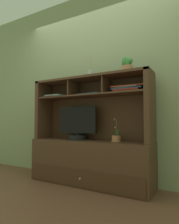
% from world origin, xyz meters
% --- Properties ---
extents(floor_plane, '(6.00, 6.00, 0.02)m').
position_xyz_m(floor_plane, '(0.00, 0.00, -0.01)').
color(floor_plane, brown).
rests_on(floor_plane, ground).
extents(back_wall, '(6.00, 0.02, 2.80)m').
position_xyz_m(back_wall, '(0.00, 0.25, 1.40)').
color(back_wall, gray).
rests_on(back_wall, ground).
extents(media_console, '(1.67, 0.47, 1.43)m').
position_xyz_m(media_console, '(0.00, 0.01, 0.43)').
color(media_console, '#472D1D').
rests_on(media_console, ground).
extents(tv_monitor, '(0.60, 0.26, 0.46)m').
position_xyz_m(tv_monitor, '(-0.20, 0.00, 0.76)').
color(tv_monitor, black).
rests_on(tv_monitor, media_console).
extents(potted_orchid, '(0.13, 0.13, 0.29)m').
position_xyz_m(potted_orchid, '(0.38, 0.01, 0.62)').
color(potted_orchid, '#B46E44').
rests_on(potted_orchid, media_console).
extents(magazine_stack_left, '(0.38, 0.24, 0.02)m').
position_xyz_m(magazine_stack_left, '(-0.02, 0.05, 1.20)').
color(magazine_stack_left, beige).
rests_on(magazine_stack_left, media_console).
extents(magazine_stack_centre, '(0.42, 0.20, 0.08)m').
position_xyz_m(magazine_stack_centre, '(0.53, 0.02, 1.23)').
color(magazine_stack_centre, gold).
rests_on(magazine_stack_centre, media_console).
extents(magazine_stack_right, '(0.43, 0.24, 0.02)m').
position_xyz_m(magazine_stack_right, '(-0.53, -0.06, 1.20)').
color(magazine_stack_right, '#416E63').
rests_on(magazine_stack_right, media_console).
extents(diffuser_bottle, '(0.08, 0.08, 0.29)m').
position_xyz_m(diffuser_bottle, '(0.00, 0.03, 1.48)').
color(diffuser_bottle, '#ABB0AD').
rests_on(diffuser_bottle, media_console).
extents(potted_succulent, '(0.17, 0.17, 0.19)m').
position_xyz_m(potted_succulent, '(0.54, -0.03, 1.51)').
color(potted_succulent, '#AC7750').
rests_on(potted_succulent, media_console).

